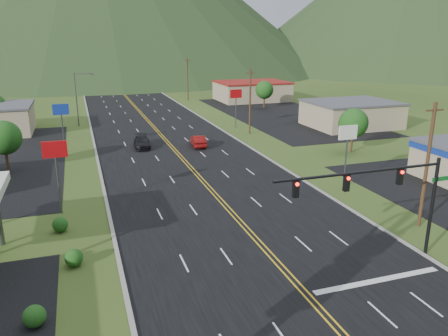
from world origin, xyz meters
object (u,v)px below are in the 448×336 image
object	(u,v)px
car_dark_mid	(142,142)
traffic_signal	(386,188)
streetlight_west	(78,96)
car_red_far	(198,141)

from	to	relation	value
car_dark_mid	traffic_signal	bearing A→B (deg)	-69.99
streetlight_west	car_dark_mid	xyz separation A→B (m)	(7.73, -18.82, -4.44)
car_dark_mid	streetlight_west	bearing A→B (deg)	116.69
traffic_signal	car_dark_mid	distance (m)	38.90
streetlight_west	traffic_signal	bearing A→B (deg)	-72.03
car_dark_mid	car_red_far	distance (m)	7.75
streetlight_west	car_red_far	distance (m)	26.01
streetlight_west	car_dark_mid	size ratio (longest dim) A/B	1.75
car_dark_mid	car_red_far	size ratio (longest dim) A/B	1.10
traffic_signal	streetlight_west	size ratio (longest dim) A/B	1.46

